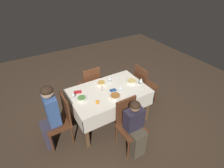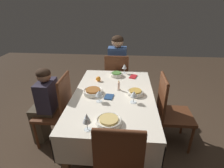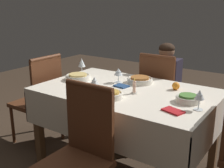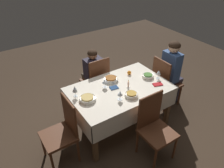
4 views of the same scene
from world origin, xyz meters
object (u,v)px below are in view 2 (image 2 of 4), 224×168
Objects in this scene: person_adult_denim at (117,66)px; napkin_red_folded at (109,97)px; dining_table at (113,101)px; bowl_west at (109,121)px; wine_glass_east at (124,67)px; chair_south at (170,110)px; orange_fruit at (98,79)px; napkin_spare_side at (133,77)px; bowl_north at (93,91)px; bowl_south at (135,92)px; chair_east at (117,78)px; wine_glass_north at (99,94)px; wine_glass_west at (87,119)px; chair_north at (58,108)px; candle_centerpiece at (119,87)px; bowl_east at (117,74)px; wine_glass_south at (134,94)px; person_child_dark at (44,104)px.

napkin_red_folded is (-1.17, 0.03, 0.06)m from person_adult_denim.
bowl_west is (-0.52, -0.00, 0.12)m from dining_table.
dining_table is 0.68m from wine_glass_east.
chair_south is 14.54× the size of orange_fruit.
bowl_north is at bearing 137.18° from napkin_spare_side.
bowl_south is (-0.06, 0.43, 0.25)m from chair_south.
wine_glass_north is (-1.11, 0.13, 0.32)m from chair_east.
bowl_north is at bearing 91.72° from bowl_south.
bowl_west is at bearing 174.54° from wine_glass_east.
orange_fruit is (0.96, 0.06, -0.08)m from wine_glass_west.
person_adult_denim is at bearing 34.23° from chair_south.
chair_north reaches higher than napkin_red_folded.
wine_glass_north reaches higher than candle_centerpiece.
chair_east is 1.17m from wine_glass_north.
bowl_east is at bearing 86.50° from napkin_spare_side.
candle_centerpiece reaches higher than bowl_south.
person_adult_denim reaches higher than bowl_west.
bowl_south is (-0.62, -0.14, -0.07)m from wine_glass_east.
chair_north is at bearing 83.74° from napkin_red_folded.
wine_glass_north is 0.36m from wine_glass_south.
bowl_north is at bearing 94.48° from chair_south.
wine_glass_south is at bearing 170.75° from bowl_south.
napkin_red_folded is (-0.41, -0.18, -0.03)m from orange_fruit.
napkin_red_folded is at bearing 83.74° from chair_north.
napkin_spare_side is (0.51, -0.48, -0.02)m from bowl_north.
dining_table is at bearing -39.88° from wine_glass_north.
chair_north is 5.01× the size of bowl_south.
person_child_dark reaches higher than napkin_spare_side.
bowl_east is 0.17m from wine_glass_east.
napkin_red_folded is at bearing 5.61° from bowl_west.
chair_north is 1.30m from person_adult_denim.
chair_east is 5.69× the size of wine_glass_west.
bowl_south is (-0.93, -0.26, 0.25)m from chair_east.
dining_table is 0.86m from person_child_dark.
chair_east and chair_south have the same top height.
orange_fruit reaches higher than bowl_north.
chair_south is at bearing -134.79° from napkin_spare_side.
chair_north is at bearing 73.11° from wine_glass_north.
bowl_east is at bearing 17.58° from wine_glass_south.
chair_north is at bearing 98.59° from candle_centerpiece.
chair_south reaches higher than candle_centerpiece.
napkin_red_folded is at bearing 151.38° from candle_centerpiece.
wine_glass_south is 0.84× the size of napkin_spare_side.
chair_south is 1.15m from wine_glass_west.
candle_centerpiece is 0.45m from napkin_spare_side.
chair_north reaches higher than wine_glass_north.
dining_table is 7.77× the size of bowl_south.
person_child_dark is (-0.08, 1.54, 0.06)m from chair_south.
napkin_spare_side is at bearing -25.82° from napkin_red_folded.
bowl_north is 0.34m from orange_fruit.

